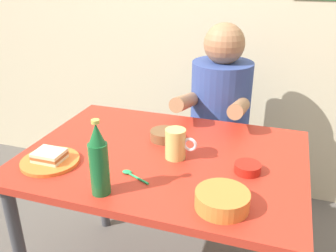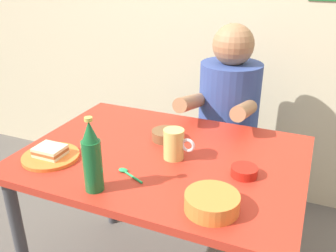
{
  "view_description": "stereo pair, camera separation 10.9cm",
  "coord_description": "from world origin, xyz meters",
  "px_view_note": "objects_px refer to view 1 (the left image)",
  "views": [
    {
      "loc": [
        0.42,
        -1.21,
        1.43
      ],
      "look_at": [
        0.0,
        0.05,
        0.84
      ],
      "focal_mm": 38.91,
      "sensor_mm": 36.0,
      "label": 1
    },
    {
      "loc": [
        0.52,
        -1.17,
        1.43
      ],
      "look_at": [
        0.0,
        0.05,
        0.84
      ],
      "focal_mm": 38.91,
      "sensor_mm": 36.0,
      "label": 2
    }
  ],
  "objects_px": {
    "sandwich": "(49,155)",
    "beer_mug": "(176,144)",
    "beer_bottle": "(99,161)",
    "person_seated": "(220,100)",
    "stool": "(217,167)",
    "plate_orange": "(50,161)",
    "sambal_bowl_red": "(248,168)",
    "dining_table": "(164,174)"
  },
  "relations": [
    {
      "from": "sandwich",
      "to": "beer_mug",
      "type": "xyz_separation_m",
      "value": [
        0.44,
        0.19,
        0.03
      ]
    },
    {
      "from": "beer_mug",
      "to": "beer_bottle",
      "type": "xyz_separation_m",
      "value": [
        -0.16,
        -0.3,
        0.06
      ]
    },
    {
      "from": "sandwich",
      "to": "sambal_bowl_red",
      "type": "distance_m",
      "value": 0.74
    },
    {
      "from": "stool",
      "to": "plate_orange",
      "type": "xyz_separation_m",
      "value": [
        -0.49,
        -0.84,
        0.4
      ]
    },
    {
      "from": "sandwich",
      "to": "sambal_bowl_red",
      "type": "height_order",
      "value": "sandwich"
    },
    {
      "from": "plate_orange",
      "to": "sandwich",
      "type": "relative_size",
      "value": 2.0
    },
    {
      "from": "beer_mug",
      "to": "sambal_bowl_red",
      "type": "distance_m",
      "value": 0.28
    },
    {
      "from": "sandwich",
      "to": "beer_mug",
      "type": "relative_size",
      "value": 0.87
    },
    {
      "from": "beer_bottle",
      "to": "sambal_bowl_red",
      "type": "bearing_deg",
      "value": 32.48
    },
    {
      "from": "plate_orange",
      "to": "beer_bottle",
      "type": "relative_size",
      "value": 0.84
    },
    {
      "from": "stool",
      "to": "beer_bottle",
      "type": "distance_m",
      "value": 1.1
    },
    {
      "from": "stool",
      "to": "sambal_bowl_red",
      "type": "relative_size",
      "value": 4.69
    },
    {
      "from": "stool",
      "to": "person_seated",
      "type": "height_order",
      "value": "person_seated"
    },
    {
      "from": "beer_bottle",
      "to": "plate_orange",
      "type": "bearing_deg",
      "value": 157.71
    },
    {
      "from": "plate_orange",
      "to": "beer_bottle",
      "type": "xyz_separation_m",
      "value": [
        0.28,
        -0.11,
        0.11
      ]
    },
    {
      "from": "stool",
      "to": "beer_mug",
      "type": "distance_m",
      "value": 0.79
    },
    {
      "from": "stool",
      "to": "plate_orange",
      "type": "relative_size",
      "value": 2.05
    },
    {
      "from": "beer_mug",
      "to": "plate_orange",
      "type": "bearing_deg",
      "value": -156.7
    },
    {
      "from": "plate_orange",
      "to": "beer_bottle",
      "type": "height_order",
      "value": "beer_bottle"
    },
    {
      "from": "dining_table",
      "to": "sandwich",
      "type": "height_order",
      "value": "sandwich"
    },
    {
      "from": "plate_orange",
      "to": "sambal_bowl_red",
      "type": "relative_size",
      "value": 2.29
    },
    {
      "from": "sandwich",
      "to": "beer_bottle",
      "type": "bearing_deg",
      "value": -22.29
    },
    {
      "from": "stool",
      "to": "sandwich",
      "type": "distance_m",
      "value": 1.06
    },
    {
      "from": "dining_table",
      "to": "plate_orange",
      "type": "distance_m",
      "value": 0.45
    },
    {
      "from": "plate_orange",
      "to": "sandwich",
      "type": "distance_m",
      "value": 0.02
    },
    {
      "from": "person_seated",
      "to": "sambal_bowl_red",
      "type": "xyz_separation_m",
      "value": [
        0.23,
        -0.66,
        -0.01
      ]
    },
    {
      "from": "sandwich",
      "to": "dining_table",
      "type": "bearing_deg",
      "value": 27.94
    },
    {
      "from": "sandwich",
      "to": "beer_mug",
      "type": "height_order",
      "value": "beer_mug"
    },
    {
      "from": "plate_orange",
      "to": "sambal_bowl_red",
      "type": "xyz_separation_m",
      "value": [
        0.72,
        0.17,
        0.01
      ]
    },
    {
      "from": "sandwich",
      "to": "sambal_bowl_red",
      "type": "relative_size",
      "value": 1.15
    },
    {
      "from": "stool",
      "to": "beer_bottle",
      "type": "height_order",
      "value": "beer_bottle"
    },
    {
      "from": "sandwich",
      "to": "sambal_bowl_red",
      "type": "xyz_separation_m",
      "value": [
        0.72,
        0.17,
        -0.01
      ]
    },
    {
      "from": "beer_mug",
      "to": "beer_bottle",
      "type": "height_order",
      "value": "beer_bottle"
    },
    {
      "from": "beer_mug",
      "to": "person_seated",
      "type": "bearing_deg",
      "value": 85.25
    },
    {
      "from": "beer_bottle",
      "to": "person_seated",
      "type": "bearing_deg",
      "value": 76.98
    },
    {
      "from": "beer_bottle",
      "to": "sambal_bowl_red",
      "type": "xyz_separation_m",
      "value": [
        0.44,
        0.28,
        -0.1
      ]
    },
    {
      "from": "dining_table",
      "to": "beer_mug",
      "type": "distance_m",
      "value": 0.16
    },
    {
      "from": "beer_bottle",
      "to": "sambal_bowl_red",
      "type": "height_order",
      "value": "beer_bottle"
    },
    {
      "from": "plate_orange",
      "to": "sandwich",
      "type": "bearing_deg",
      "value": 90.0
    },
    {
      "from": "dining_table",
      "to": "beer_mug",
      "type": "bearing_deg",
      "value": -15.65
    },
    {
      "from": "plate_orange",
      "to": "beer_bottle",
      "type": "bearing_deg",
      "value": -22.29
    },
    {
      "from": "person_seated",
      "to": "beer_mug",
      "type": "xyz_separation_m",
      "value": [
        -0.05,
        -0.63,
        0.03
      ]
    }
  ]
}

